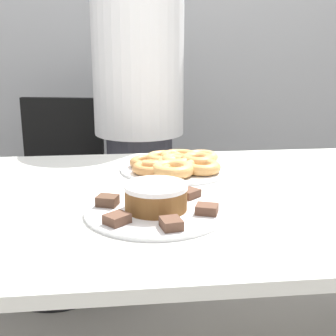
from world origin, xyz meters
The scene contains 22 objects.
wall_back centered at (0.00, 1.60, 1.30)m, with size 8.00×0.05×2.60m.
table centered at (0.00, 0.00, 0.67)m, with size 1.71×0.99×0.75m.
person_standing centered at (-0.07, 0.84, 0.80)m, with size 0.39×0.39×1.53m.
office_chair_left centered at (-0.46, 0.92, 0.43)m, with size 0.52×0.52×0.89m.
plate_cake centered at (-0.08, -0.14, 0.75)m, with size 0.35×0.35×0.01m.
plate_donuts centered at (0.03, 0.26, 0.75)m, with size 0.37×0.37×0.01m.
frosted_cake centered at (-0.08, -0.14, 0.79)m, with size 0.16×0.16×0.06m.
lamington_0 centered at (0.04, -0.18, 0.77)m, with size 0.06×0.06×0.02m.
lamington_1 centered at (0.02, -0.05, 0.77)m, with size 0.06×0.06×0.02m.
lamington_2 centered at (-0.10, -0.01, 0.77)m, with size 0.06×0.06×0.02m.
lamington_3 centered at (-0.20, -0.09, 0.77)m, with size 0.06×0.06×0.02m.
lamington_4 centered at (-0.17, -0.22, 0.77)m, with size 0.07×0.07×0.02m.
lamington_5 centered at (-0.05, -0.26, 0.77)m, with size 0.05×0.06×0.02m.
donut_0 centered at (0.03, 0.26, 0.78)m, with size 0.11×0.11×0.04m.
donut_1 centered at (-0.06, 0.19, 0.77)m, with size 0.12×0.12×0.03m.
donut_2 centered at (0.00, 0.16, 0.78)m, with size 0.13×0.13×0.04m.
donut_3 centered at (0.09, 0.18, 0.78)m, with size 0.12×0.12×0.03m.
donut_4 centered at (0.09, 0.25, 0.78)m, with size 0.12×0.12×0.04m.
donut_5 centered at (0.12, 0.32, 0.77)m, with size 0.11×0.11×0.03m.
donut_6 centered at (0.04, 0.32, 0.77)m, with size 0.13×0.13×0.03m.
donut_7 centered at (-0.01, 0.31, 0.77)m, with size 0.13×0.13×0.03m.
donut_8 centered at (-0.07, 0.27, 0.77)m, with size 0.12×0.12×0.03m.
Camera 1 is at (-0.17, -1.21, 1.16)m, focal length 50.00 mm.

